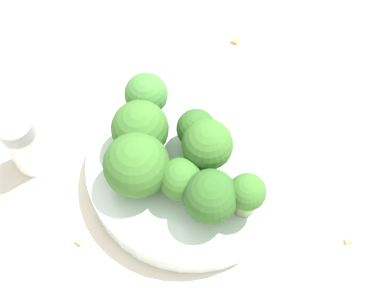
{
  "coord_description": "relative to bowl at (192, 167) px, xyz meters",
  "views": [
    {
      "loc": [
        0.02,
        0.24,
        0.48
      ],
      "look_at": [
        0.0,
        0.0,
        0.06
      ],
      "focal_mm": 50.0,
      "sensor_mm": 36.0,
      "label": 1
    }
  ],
  "objects": [
    {
      "name": "ground_plane",
      "position": [
        0.0,
        0.0,
        -0.02
      ],
      "size": [
        3.0,
        3.0,
        0.0
      ],
      "primitive_type": "plane",
      "color": "beige"
    },
    {
      "name": "bowl",
      "position": [
        0.0,
        0.0,
        0.0
      ],
      "size": [
        0.2,
        0.2,
        0.03
      ],
      "primitive_type": "cylinder",
      "color": "silver",
      "rests_on": "ground_plane"
    },
    {
      "name": "broccoli_floret_0",
      "position": [
        0.05,
        -0.02,
        0.05
      ],
      "size": [
        0.05,
        0.05,
        0.06
      ],
      "color": "#7A9E5B",
      "rests_on": "bowl"
    },
    {
      "name": "broccoli_floret_1",
      "position": [
        -0.01,
        0.01,
        0.05
      ],
      "size": [
        0.05,
        0.05,
        0.06
      ],
      "color": "#84AD66",
      "rests_on": "bowl"
    },
    {
      "name": "broccoli_floret_2",
      "position": [
        0.01,
        0.03,
        0.04
      ],
      "size": [
        0.04,
        0.04,
        0.05
      ],
      "color": "#7A9E5B",
      "rests_on": "bowl"
    },
    {
      "name": "broccoli_floret_3",
      "position": [
        -0.04,
        0.05,
        0.05
      ],
      "size": [
        0.03,
        0.03,
        0.05
      ],
      "color": "#7A9E5B",
      "rests_on": "bowl"
    },
    {
      "name": "broccoli_floret_4",
      "position": [
        -0.01,
        0.05,
        0.05
      ],
      "size": [
        0.05,
        0.05,
        0.06
      ],
      "color": "#7A9E5B",
      "rests_on": "bowl"
    },
    {
      "name": "broccoli_floret_5",
      "position": [
        -0.01,
        -0.02,
        0.04
      ],
      "size": [
        0.04,
        0.04,
        0.05
      ],
      "color": "#7A9E5B",
      "rests_on": "bowl"
    },
    {
      "name": "broccoli_floret_6",
      "position": [
        0.05,
        0.02,
        0.05
      ],
      "size": [
        0.06,
        0.06,
        0.06
      ],
      "color": "#84AD66",
      "rests_on": "bowl"
    },
    {
      "name": "broccoli_floret_7",
      "position": [
        0.04,
        -0.06,
        0.05
      ],
      "size": [
        0.04,
        0.04,
        0.05
      ],
      "color": "#8EB770",
      "rests_on": "bowl"
    },
    {
      "name": "pepper_shaker",
      "position": [
        0.16,
        -0.03,
        0.02
      ],
      "size": [
        0.03,
        0.03,
        0.08
      ],
      "color": "silver",
      "rests_on": "ground_plane"
    },
    {
      "name": "almond_crumb_0",
      "position": [
        -0.06,
        -0.17,
        -0.01
      ],
      "size": [
        0.01,
        0.01,
        0.01
      ],
      "primitive_type": "cube",
      "rotation": [
        0.0,
        0.0,
        2.57
      ],
      "color": "#AD7F4C",
      "rests_on": "ground_plane"
    },
    {
      "name": "almond_crumb_2",
      "position": [
        0.05,
        -0.11,
        -0.01
      ],
      "size": [
        0.01,
        0.01,
        0.01
      ],
      "primitive_type": "cube",
      "rotation": [
        0.0,
        0.0,
        1.83
      ],
      "color": "olive",
      "rests_on": "ground_plane"
    },
    {
      "name": "almond_crumb_3",
      "position": [
        0.11,
        0.06,
        -0.01
      ],
      "size": [
        0.01,
        0.01,
        0.01
      ],
      "primitive_type": "cube",
      "rotation": [
        0.0,
        0.0,
        2.5
      ],
      "color": "tan",
      "rests_on": "ground_plane"
    },
    {
      "name": "almond_crumb_4",
      "position": [
        -0.14,
        0.08,
        -0.01
      ],
      "size": [
        0.01,
        0.01,
        0.01
      ],
      "primitive_type": "cube",
      "rotation": [
        0.0,
        0.0,
        0.17
      ],
      "color": "tan",
      "rests_on": "ground_plane"
    }
  ]
}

